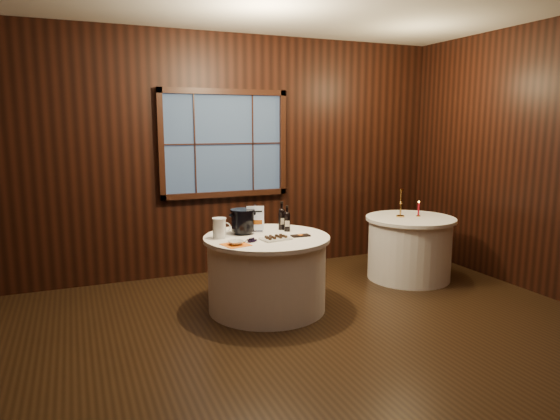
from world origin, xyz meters
name	(u,v)px	position (x,y,z in m)	size (l,w,h in m)	color
ground	(309,347)	(0.00, 0.00, 0.00)	(6.00, 6.00, 0.00)	black
back_wall	(224,152)	(0.00, 2.48, 1.54)	(6.00, 0.10, 3.00)	black
main_table	(267,272)	(0.00, 1.00, 0.39)	(1.28, 1.28, 0.77)	white
side_table	(409,248)	(2.00, 1.30, 0.39)	(1.08, 1.08, 0.77)	white
sign_stand	(255,223)	(-0.05, 1.20, 0.87)	(0.17, 0.13, 0.29)	silver
port_bottle_left	(282,217)	(0.27, 1.24, 0.90)	(0.07, 0.08, 0.31)	black
port_bottle_right	(287,220)	(0.28, 1.14, 0.89)	(0.07, 0.08, 0.28)	black
ice_bucket	(243,221)	(-0.19, 1.20, 0.91)	(0.25, 0.25, 0.26)	black
chocolate_plate	(276,238)	(0.02, 0.82, 0.79)	(0.31, 0.23, 0.04)	silver
chocolate_box	(301,236)	(0.31, 0.86, 0.78)	(0.19, 0.09, 0.02)	black
grape_bunch	(252,240)	(-0.22, 0.81, 0.79)	(0.16, 0.08, 0.04)	black
glass_pitcher	(220,228)	(-0.46, 1.10, 0.87)	(0.19, 0.14, 0.20)	white
orange_napkin	(236,245)	(-0.40, 0.76, 0.77)	(0.23, 0.23, 0.00)	orange
cracker_bowl	(236,243)	(-0.40, 0.76, 0.79)	(0.14, 0.14, 0.04)	silver
brass_candlestick	(401,207)	(1.90, 1.37, 0.90)	(0.10, 0.10, 0.35)	#B98439
red_candle	(419,210)	(2.12, 1.31, 0.85)	(0.05, 0.05, 0.19)	#B98439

